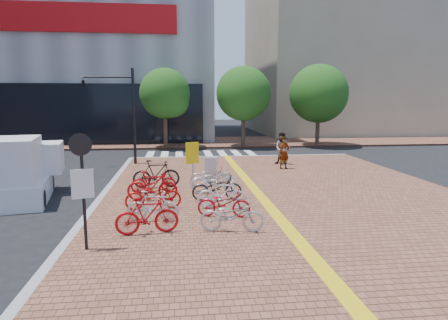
{
  "coord_description": "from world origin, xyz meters",
  "views": [
    {
      "loc": [
        -1.07,
        -13.22,
        3.81
      ],
      "look_at": [
        0.8,
        2.95,
        1.3
      ],
      "focal_mm": 32.0,
      "sensor_mm": 36.0,
      "label": 1
    }
  ],
  "objects": [
    {
      "name": "tactile_strip",
      "position": [
        2.0,
        -5.0,
        0.16
      ],
      "size": [
        0.4,
        34.0,
        0.01
      ],
      "primitive_type": "cube",
      "color": "yellow",
      "rests_on": "sidewalk"
    },
    {
      "name": "ground",
      "position": [
        0.0,
        0.0,
        0.0
      ],
      "size": [
        120.0,
        120.0,
        0.0
      ],
      "primitive_type": "plane",
      "color": "black",
      "rests_on": "ground"
    },
    {
      "name": "sidewalk",
      "position": [
        3.0,
        -5.0,
        0.07
      ],
      "size": [
        14.0,
        34.0,
        0.15
      ],
      "primitive_type": "cube",
      "color": "brown",
      "rests_on": "ground"
    },
    {
      "name": "bike_11",
      "position": [
        0.26,
        3.13,
        0.6
      ],
      "size": [
        1.75,
        0.68,
        0.91
      ],
      "primitive_type": "imported",
      "rotation": [
        0.0,
        0.0,
        1.52
      ],
      "color": "#B0B0B5",
      "rests_on": "sidewalk"
    },
    {
      "name": "bike_10",
      "position": [
        0.3,
        2.03,
        0.65
      ],
      "size": [
        1.98,
        0.94,
        1.0
      ],
      "primitive_type": "imported",
      "rotation": [
        0.0,
        0.0,
        1.72
      ],
      "color": "white",
      "rests_on": "sidewalk"
    },
    {
      "name": "bike_3",
      "position": [
        -2.02,
        1.06,
        0.7
      ],
      "size": [
        1.85,
        0.62,
        1.09
      ],
      "primitive_type": "imported",
      "rotation": [
        0.0,
        0.0,
        1.51
      ],
      "color": "red",
      "rests_on": "sidewalk"
    },
    {
      "name": "utility_box",
      "position": [
        0.35,
        3.99,
        0.71
      ],
      "size": [
        0.57,
        0.46,
        1.12
      ],
      "primitive_type": "cube",
      "rotation": [
        0.0,
        0.0,
        -0.19
      ],
      "color": "silver",
      "rests_on": "sidewalk"
    },
    {
      "name": "kerb_north",
      "position": [
        3.0,
        12.0,
        0.08
      ],
      "size": [
        14.0,
        0.25,
        0.15
      ],
      "primitive_type": "cube",
      "color": "gray",
      "rests_on": "ground"
    },
    {
      "name": "bike_0",
      "position": [
        -1.94,
        -2.58,
        0.66
      ],
      "size": [
        1.76,
        0.71,
        1.03
      ],
      "primitive_type": "imported",
      "rotation": [
        0.0,
        0.0,
        1.71
      ],
      "color": "#AD0C10",
      "rests_on": "sidewalk"
    },
    {
      "name": "traffic_light_pole",
      "position": [
        -4.73,
        9.65,
        3.82
      ],
      "size": [
        2.86,
        1.1,
        5.32
      ],
      "color": "black",
      "rests_on": "sidewalk"
    },
    {
      "name": "pedestrian_a",
      "position": [
        4.45,
        6.99,
        1.01
      ],
      "size": [
        0.72,
        0.59,
        1.71
      ],
      "primitive_type": "imported",
      "rotation": [
        0.0,
        0.0,
        0.34
      ],
      "color": "gray",
      "rests_on": "sidewalk"
    },
    {
      "name": "bike_7",
      "position": [
        0.32,
        -1.23,
        0.58
      ],
      "size": [
        1.73,
        0.9,
        0.87
      ],
      "primitive_type": "imported",
      "rotation": [
        0.0,
        0.0,
        1.36
      ],
      "color": "#9E0B16",
      "rests_on": "sidewalk"
    },
    {
      "name": "notice_sign",
      "position": [
        -3.35,
        -3.58,
        1.95
      ],
      "size": [
        0.52,
        0.2,
        2.86
      ],
      "color": "black",
      "rests_on": "sidewalk"
    },
    {
      "name": "box_truck",
      "position": [
        -6.9,
        2.27,
        1.14
      ],
      "size": [
        2.56,
        4.44,
        2.42
      ],
      "color": "silver",
      "rests_on": "ground"
    },
    {
      "name": "bike_5",
      "position": [
        -1.99,
        3.23,
        0.73
      ],
      "size": [
        1.95,
        0.66,
        1.16
      ],
      "primitive_type": "imported",
      "rotation": [
        0.0,
        0.0,
        1.63
      ],
      "color": "black",
      "rests_on": "sidewalk"
    },
    {
      "name": "crosswalk",
      "position": [
        0.5,
        14.0,
        0.01
      ],
      "size": [
        7.5,
        4.0,
        0.01
      ],
      "color": "silver",
      "rests_on": "ground"
    },
    {
      "name": "bike_1",
      "position": [
        -1.86,
        -1.47,
        0.62
      ],
      "size": [
        1.62,
        0.68,
        0.94
      ],
      "primitive_type": "imported",
      "rotation": [
        0.0,
        0.0,
        1.41
      ],
      "color": "silver",
      "rests_on": "sidewalk"
    },
    {
      "name": "bike_4",
      "position": [
        -2.04,
        2.27,
        0.61
      ],
      "size": [
        1.8,
        0.78,
        0.92
      ],
      "primitive_type": "imported",
      "rotation": [
        0.0,
        0.0,
        1.67
      ],
      "color": "#AF0C11",
      "rests_on": "sidewalk"
    },
    {
      "name": "bike_2",
      "position": [
        -1.92,
        -0.13,
        0.64
      ],
      "size": [
        1.91,
        0.85,
        0.97
      ],
      "primitive_type": "imported",
      "rotation": [
        0.0,
        0.0,
        1.68
      ],
      "color": "#AD130C",
      "rests_on": "sidewalk"
    },
    {
      "name": "pedestrian_b",
      "position": [
        4.74,
        8.42,
        1.04
      ],
      "size": [
        1.09,
        1.02,
        1.78
      ],
      "primitive_type": "imported",
      "rotation": [
        0.0,
        0.0,
        -0.52
      ],
      "color": "#4E5164",
      "rests_on": "sidewalk"
    },
    {
      "name": "bike_6",
      "position": [
        0.38,
        -2.65,
        0.61
      ],
      "size": [
        1.85,
        0.92,
        0.93
      ],
      "primitive_type": "imported",
      "rotation": [
        0.0,
        0.0,
        1.39
      ],
      "color": "#AAAAAF",
      "rests_on": "sidewalk"
    },
    {
      "name": "far_sidewalk",
      "position": [
        0.0,
        21.0,
        0.07
      ],
      "size": [
        70.0,
        8.0,
        0.15
      ],
      "primitive_type": "cube",
      "color": "brown",
      "rests_on": "ground"
    },
    {
      "name": "street_trees",
      "position": [
        5.04,
        17.45,
        4.1
      ],
      "size": [
        16.2,
        4.6,
        6.35
      ],
      "color": "#38281E",
      "rests_on": "far_sidewalk"
    },
    {
      "name": "bike_9",
      "position": [
        0.31,
        0.86,
        0.63
      ],
      "size": [
        1.85,
        0.71,
        0.96
      ],
      "primitive_type": "imported",
      "rotation": [
        0.0,
        0.0,
        1.61
      ],
      "color": "black",
      "rests_on": "sidewalk"
    },
    {
      "name": "building_beige",
      "position": [
        18.0,
        32.0,
        9.0
      ],
      "size": [
        20.0,
        18.0,
        18.0
      ],
      "primitive_type": "cube",
      "color": "gray",
      "rests_on": "ground"
    },
    {
      "name": "yellow_sign",
      "position": [
        -0.5,
        2.39,
        1.51
      ],
      "size": [
        0.52,
        0.23,
        1.97
      ],
      "color": "#B7B7BC",
      "rests_on": "sidewalk"
    },
    {
      "name": "kerb_west",
      "position": [
        -4.0,
        -5.0,
        0.08
      ],
      "size": [
        0.25,
        34.0,
        0.15
      ],
      "primitive_type": "cube",
      "color": "gray",
      "rests_on": "ground"
    },
    {
      "name": "bike_8",
      "position": [
        0.35,
        -0.34,
        0.65
      ],
      "size": [
        1.73,
        0.75,
        1.01
      ],
      "primitive_type": "imported",
      "rotation": [
        0.0,
        0.0,
        1.4
      ],
      "color": "white",
      "rests_on": "sidewalk"
    }
  ]
}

